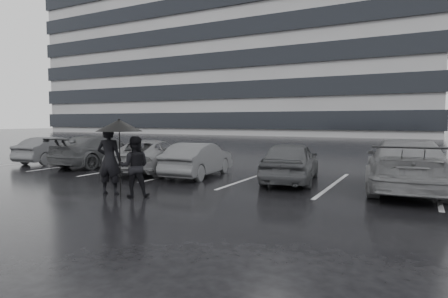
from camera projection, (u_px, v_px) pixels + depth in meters
ground at (197, 188)px, 10.94m from camera, size 160.00×160.00×0.00m
office_building at (236, 46)px, 62.43m from camera, size 61.00×26.00×29.00m
car_main at (291, 162)px, 12.04m from camera, size 2.17×4.08×1.32m
car_west_a at (198, 159)px, 13.30m from camera, size 1.65×3.74×1.19m
car_west_b at (152, 156)px, 14.51m from camera, size 3.29×4.87×1.24m
car_west_c at (101, 151)px, 16.37m from camera, size 1.98×4.62×1.33m
car_west_d at (53, 150)px, 17.64m from camera, size 1.81×3.83×1.21m
car_east at (406, 165)px, 10.55m from camera, size 2.51×5.24×1.47m
pedestrian_left at (109, 160)px, 10.02m from camera, size 0.77×0.63×1.83m
pedestrian_right at (135, 167)px, 9.70m from camera, size 0.97×0.92×1.57m
umbrella at (119, 126)px, 9.69m from camera, size 1.20×1.20×2.03m
stall_stripes at (215, 175)px, 13.52m from camera, size 19.72×5.00×0.00m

